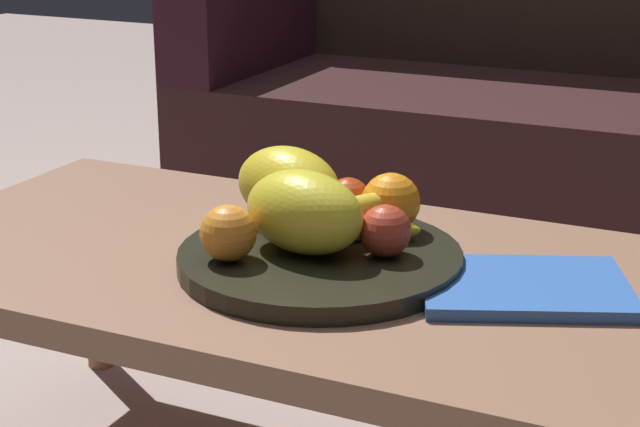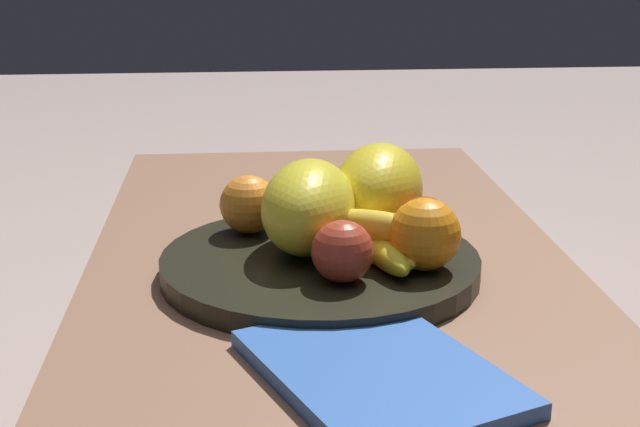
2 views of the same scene
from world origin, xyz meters
The scene contains 10 objects.
coffee_table centered at (0.00, 0.00, 0.34)m, with size 1.12×0.58×0.38m.
fruit_bowl centered at (0.05, -0.02, 0.39)m, with size 0.37×0.37×0.03m, color black.
melon_large_front centered at (0.03, -0.03, 0.46)m, with size 0.17×0.11×0.11m, color yellow.
melon_smaller_beside centered at (-0.04, 0.06, 0.46)m, with size 0.16×0.11×0.11m, color yellow.
orange_front centered at (0.10, 0.09, 0.45)m, with size 0.08×0.08×0.08m, color orange.
orange_left centered at (-0.04, -0.10, 0.44)m, with size 0.07×0.07×0.07m, color orange.
apple_front centered at (0.04, 0.11, 0.44)m, with size 0.06×0.06×0.06m, color #AE3612.
apple_left centered at (0.13, 0.00, 0.44)m, with size 0.07×0.07×0.07m, color #B83B26.
banana_bunch centered at (0.08, 0.04, 0.43)m, with size 0.16×0.15×0.06m.
magazine centered at (0.31, 0.01, 0.39)m, with size 0.25×0.18×0.02m, color #3566BE.
Camera 2 is at (1.04, -0.10, 0.77)m, focal length 51.70 mm.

